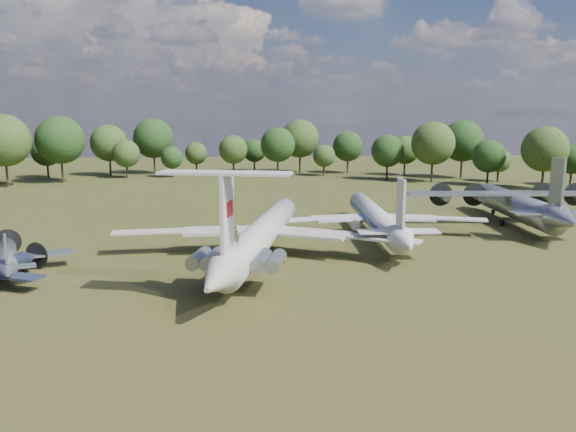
{
  "coord_description": "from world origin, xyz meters",
  "views": [
    {
      "loc": [
        1.9,
        -64.03,
        15.9
      ],
      "look_at": [
        6.31,
        -4.28,
        5.0
      ],
      "focal_mm": 35.0,
      "sensor_mm": 36.0,
      "label": 1
    }
  ],
  "objects_px": {
    "small_prop_northwest": "(8,261)",
    "person_on_il62": "(235,235)",
    "il62_airliner": "(262,239)",
    "an12_transport": "(516,209)",
    "tu104_jet": "(376,222)"
  },
  "relations": [
    {
      "from": "small_prop_northwest",
      "to": "person_on_il62",
      "type": "distance_m",
      "value": 24.82
    },
    {
      "from": "il62_airliner",
      "to": "an12_transport",
      "type": "xyz_separation_m",
      "value": [
        37.36,
        16.87,
        0.1
      ]
    },
    {
      "from": "il62_airliner",
      "to": "tu104_jet",
      "type": "distance_m",
      "value": 18.6
    },
    {
      "from": "small_prop_northwest",
      "to": "person_on_il62",
      "type": "relative_size",
      "value": 9.19
    },
    {
      "from": "il62_airliner",
      "to": "tu104_jet",
      "type": "xyz_separation_m",
      "value": [
        15.27,
        10.62,
        -0.27
      ]
    },
    {
      "from": "small_prop_northwest",
      "to": "person_on_il62",
      "type": "height_order",
      "value": "person_on_il62"
    },
    {
      "from": "an12_transport",
      "to": "small_prop_northwest",
      "type": "distance_m",
      "value": 66.54
    },
    {
      "from": "an12_transport",
      "to": "person_on_il62",
      "type": "height_order",
      "value": "person_on_il62"
    },
    {
      "from": "il62_airliner",
      "to": "tu104_jet",
      "type": "height_order",
      "value": "il62_airliner"
    },
    {
      "from": "tu104_jet",
      "to": "an12_transport",
      "type": "distance_m",
      "value": 22.96
    },
    {
      "from": "an12_transport",
      "to": "person_on_il62",
      "type": "relative_size",
      "value": 18.7
    },
    {
      "from": "an12_transport",
      "to": "tu104_jet",
      "type": "bearing_deg",
      "value": -160.54
    },
    {
      "from": "il62_airliner",
      "to": "tu104_jet",
      "type": "bearing_deg",
      "value": 47.29
    },
    {
      "from": "tu104_jet",
      "to": "an12_transport",
      "type": "bearing_deg",
      "value": 17.93
    },
    {
      "from": "il62_airliner",
      "to": "person_on_il62",
      "type": "relative_size",
      "value": 24.05
    }
  ]
}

